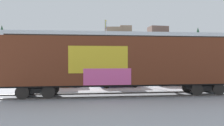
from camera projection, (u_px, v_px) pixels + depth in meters
name	position (u px, v px, depth m)	size (l,w,h in m)	color
ground_plane	(121.00, 95.00, 13.79)	(260.00, 260.00, 0.00)	#B2B5BC
track	(143.00, 94.00, 13.96)	(60.01, 3.05, 0.08)	#4C4742
freight_car	(124.00, 62.00, 13.76)	(17.72, 3.07, 4.45)	#5B2B19
flagpole	(106.00, 39.00, 25.90)	(0.32, 1.68, 8.24)	silver
hillside	(100.00, 52.00, 81.10)	(126.28, 41.12, 15.16)	silver
parked_car_tan	(59.00, 79.00, 18.00)	(4.81, 2.22, 1.60)	#9E8966
parked_car_blue	(118.00, 78.00, 18.26)	(4.15, 2.28, 1.71)	navy
parked_car_black	(174.00, 77.00, 19.25)	(4.17, 2.14, 1.62)	black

